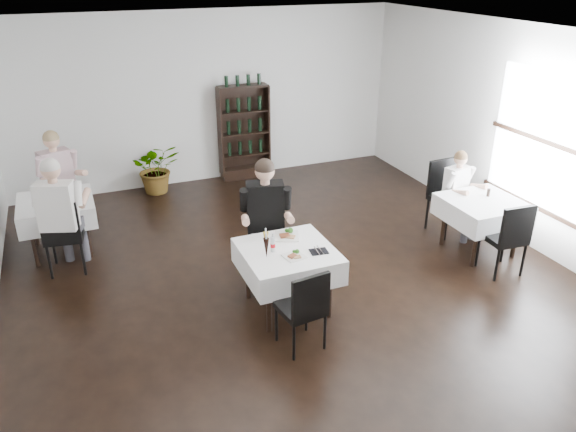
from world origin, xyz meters
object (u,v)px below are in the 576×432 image
object	(u,v)px
wine_shelf	(244,133)
potted_tree	(156,168)
main_table	(288,261)
diner_main	(266,215)

from	to	relation	value
wine_shelf	potted_tree	bearing A→B (deg)	-175.71
main_table	wine_shelf	bearing A→B (deg)	78.22
wine_shelf	diner_main	bearing A→B (deg)	-104.10
potted_tree	wine_shelf	bearing A→B (deg)	4.29
wine_shelf	main_table	bearing A→B (deg)	-101.78
wine_shelf	potted_tree	size ratio (longest dim) A/B	1.97
main_table	potted_tree	world-z (taller)	potted_tree
main_table	diner_main	bearing A→B (deg)	92.55
main_table	potted_tree	bearing A→B (deg)	100.22
wine_shelf	potted_tree	xyz separation A→B (m)	(-1.66, -0.12, -0.40)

